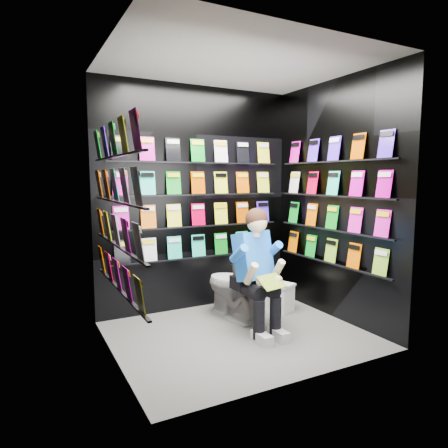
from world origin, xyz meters
TOP-DOWN VIEW (x-y plane):
  - floor at (0.00, 0.00)m, footprint 2.40×2.40m
  - ceiling at (0.00, 0.00)m, footprint 2.40×2.40m
  - wall_back at (0.00, 1.00)m, footprint 2.40×0.04m
  - wall_front at (0.00, -1.00)m, footprint 2.40×0.04m
  - wall_left at (-1.20, 0.00)m, footprint 0.04×2.00m
  - wall_right at (1.20, 0.00)m, footprint 0.04×2.00m
  - comics_back at (0.00, 0.97)m, footprint 2.10×0.06m
  - comics_left at (-1.17, 0.00)m, footprint 0.06×1.70m
  - comics_right at (1.17, 0.00)m, footprint 0.06×1.70m
  - toilet at (0.20, 0.45)m, footprint 0.56×0.82m
  - longbox at (0.77, 0.48)m, footprint 0.34×0.45m
  - longbox_lid at (0.77, 0.48)m, footprint 0.36×0.47m
  - reader at (0.20, 0.07)m, footprint 0.62×0.80m
  - held_comic at (0.20, -0.28)m, footprint 0.29×0.21m

SIDE VIEW (x-z plane):
  - floor at x=0.00m, z-range 0.00..0.00m
  - longbox at x=0.77m, z-range 0.00..0.30m
  - longbox_lid at x=0.77m, z-range 0.30..0.33m
  - toilet at x=0.20m, z-range 0.00..0.73m
  - held_comic at x=0.20m, z-range 0.52..0.64m
  - reader at x=0.20m, z-range 0.09..1.41m
  - wall_back at x=0.00m, z-range 0.00..2.60m
  - wall_front at x=0.00m, z-range 0.00..2.60m
  - wall_left at x=-1.20m, z-range 0.00..2.60m
  - wall_right at x=1.20m, z-range 0.00..2.60m
  - comics_back at x=0.00m, z-range 0.62..1.99m
  - comics_left at x=-1.17m, z-range 0.62..1.99m
  - comics_right at x=1.17m, z-range 0.62..1.99m
  - ceiling at x=0.00m, z-range 2.60..2.60m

